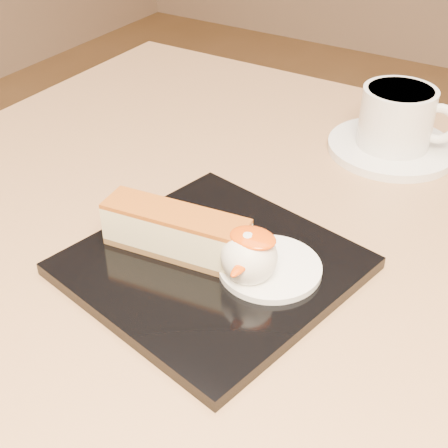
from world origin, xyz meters
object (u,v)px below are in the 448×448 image
Objects in this scene: cheesecake at (176,232)px; ice_cream_scoop at (249,257)px; coffee_cup at (399,116)px; dessert_plate at (212,266)px; table at (225,339)px; saucer at (391,147)px.

ice_cream_scoop reaches higher than cheesecake.
cheesecake is 1.21× the size of coffee_cup.
coffee_cup is at bearing 78.35° from dessert_plate.
saucer reaches higher than table.
cheesecake is at bearing -118.03° from coffee_cup.
cheesecake is 2.84× the size of ice_cream_scoop.
cheesecake reaches higher than table.
cheesecake is (-0.03, -0.00, 0.03)m from dessert_plate.
table is 0.32m from coffee_cup.
coffee_cup is at bearing 10.46° from saucer.
ice_cream_scoop is 0.32× the size of saucer.
dessert_plate is 0.31m from coffee_cup.
ice_cream_scoop reaches higher than table.
cheesecake is at bearing -98.00° from table.
table is 16.69× the size of ice_cream_scoop.
cheesecake is 0.32m from saucer.
ice_cream_scoop is (0.04, -0.01, 0.03)m from dessert_plate.
dessert_plate is at bearing 172.87° from ice_cream_scoop.
cheesecake is (-0.01, -0.07, 0.19)m from table.
dessert_plate is (0.03, -0.06, 0.16)m from table.
coffee_cup reaches higher than ice_cream_scoop.
table is 0.30m from saucer.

